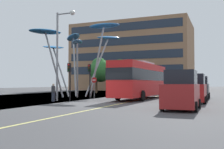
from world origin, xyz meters
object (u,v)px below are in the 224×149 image
(leaf_sculpture, at_px, (77,41))
(no_entry_sign, at_px, (94,84))
(traffic_light_kerb_far, at_px, (90,74))
(street_lamp, at_px, (61,44))
(car_parked_mid, at_px, (193,89))
(traffic_light_kerb_near, at_px, (69,74))
(car_parked_far, at_px, (200,88))
(pedestrian, at_px, (53,92))
(car_parked_near, at_px, (181,91))
(traffic_light_island_mid, at_px, (110,75))
(red_bus, at_px, (141,79))

(leaf_sculpture, bearing_deg, no_entry_sign, -28.42)
(traffic_light_kerb_far, bearing_deg, no_entry_sign, 90.63)
(leaf_sculpture, xyz_separation_m, street_lamp, (2.53, -7.25, -1.56))
(car_parked_mid, distance_m, street_lamp, 12.15)
(traffic_light_kerb_near, distance_m, car_parked_far, 13.78)
(street_lamp, xyz_separation_m, pedestrian, (-0.37, -0.62, -4.35))
(traffic_light_kerb_far, bearing_deg, pedestrian, -101.17)
(leaf_sculpture, distance_m, street_lamp, 7.83)
(leaf_sculpture, xyz_separation_m, car_parked_far, (13.76, 1.83, -5.62))
(leaf_sculpture, height_order, car_parked_mid, leaf_sculpture)
(leaf_sculpture, distance_m, car_parked_far, 14.98)
(car_parked_near, xyz_separation_m, car_parked_far, (0.21, 12.77, -0.03))
(traffic_light_kerb_far, height_order, pedestrian, traffic_light_kerb_far)
(traffic_light_kerb_near, xyz_separation_m, car_parked_near, (10.35, -4.02, -1.37))
(traffic_light_kerb_near, bearing_deg, no_entry_sign, 90.84)
(street_lamp, bearing_deg, traffic_light_island_mid, 86.08)
(no_entry_sign, bearing_deg, car_parked_near, -41.56)
(traffic_light_kerb_far, distance_m, car_parked_near, 13.27)
(car_parked_near, xyz_separation_m, no_entry_sign, (-10.42, 9.24, 0.40))
(car_parked_mid, bearing_deg, pedestrian, -165.11)
(traffic_light_island_mid, xyz_separation_m, car_parked_far, (10.55, -0.87, -1.49))
(red_bus, bearing_deg, street_lamp, -133.73)
(traffic_light_kerb_near, distance_m, traffic_light_island_mid, 9.62)
(car_parked_near, bearing_deg, car_parked_mid, 88.51)
(leaf_sculpture, height_order, street_lamp, leaf_sculpture)
(car_parked_near, height_order, pedestrian, car_parked_near)
(traffic_light_kerb_near, relative_size, car_parked_far, 0.78)
(traffic_light_kerb_far, height_order, car_parked_mid, traffic_light_kerb_far)
(traffic_light_island_mid, relative_size, street_lamp, 0.44)
(car_parked_near, distance_m, car_parked_far, 12.77)
(car_parked_mid, height_order, car_parked_far, car_parked_mid)
(traffic_light_island_mid, distance_m, pedestrian, 10.77)
(traffic_light_kerb_far, distance_m, car_parked_mid, 10.85)
(car_parked_mid, xyz_separation_m, street_lamp, (-11.19, -2.46, 4.05))
(red_bus, relative_size, car_parked_far, 2.63)
(red_bus, height_order, leaf_sculpture, leaf_sculpture)
(car_parked_near, bearing_deg, pedestrian, 164.91)
(traffic_light_kerb_near, distance_m, car_parked_mid, 10.81)
(red_bus, relative_size, traffic_light_kerb_far, 3.21)
(traffic_light_kerb_near, relative_size, pedestrian, 2.15)
(traffic_light_island_mid, bearing_deg, no_entry_sign, -91.01)
(pedestrian, bearing_deg, car_parked_near, -15.09)
(leaf_sculpture, height_order, car_parked_near, leaf_sculpture)
(traffic_light_kerb_near, height_order, car_parked_far, traffic_light_kerb_near)
(traffic_light_kerb_near, height_order, pedestrian, traffic_light_kerb_near)
(street_lamp, height_order, no_entry_sign, street_lamp)
(car_parked_near, bearing_deg, red_bus, 118.90)
(leaf_sculpture, relative_size, pedestrian, 7.12)
(traffic_light_island_mid, distance_m, street_lamp, 10.30)
(red_bus, xyz_separation_m, pedestrian, (-6.08, -6.57, -1.28))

